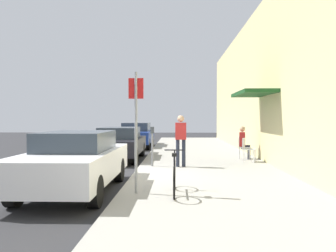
{
  "coord_description": "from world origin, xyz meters",
  "views": [
    {
      "loc": [
        1.28,
        -9.98,
        1.74
      ],
      "look_at": [
        0.87,
        5.35,
        1.37
      ],
      "focal_mm": 36.75,
      "sensor_mm": 36.0,
      "label": 1
    }
  ],
  "objects_px": {
    "parked_car_1": "(119,143)",
    "street_sign": "(136,123)",
    "seated_patron_1": "(244,141)",
    "parking_meter": "(152,143)",
    "pedestrian_standing": "(181,136)",
    "parked_car_0": "(75,161)",
    "cafe_chair_1": "(242,146)",
    "bicycle_0": "(174,177)",
    "cafe_chair_0": "(247,148)",
    "parked_car_2": "(136,135)"
  },
  "relations": [
    {
      "from": "parked_car_1",
      "to": "pedestrian_standing",
      "type": "relative_size",
      "value": 2.59
    },
    {
      "from": "parking_meter",
      "to": "bicycle_0",
      "type": "distance_m",
      "value": 4.23
    },
    {
      "from": "parked_car_1",
      "to": "street_sign",
      "type": "height_order",
      "value": "street_sign"
    },
    {
      "from": "parking_meter",
      "to": "street_sign",
      "type": "distance_m",
      "value": 4.19
    },
    {
      "from": "parked_car_2",
      "to": "parking_meter",
      "type": "relative_size",
      "value": 3.33
    },
    {
      "from": "parked_car_0",
      "to": "street_sign",
      "type": "relative_size",
      "value": 1.69
    },
    {
      "from": "bicycle_0",
      "to": "cafe_chair_0",
      "type": "relative_size",
      "value": 1.97
    },
    {
      "from": "parked_car_1",
      "to": "seated_patron_1",
      "type": "distance_m",
      "value": 5.03
    },
    {
      "from": "cafe_chair_0",
      "to": "parking_meter",
      "type": "bearing_deg",
      "value": -159.85
    },
    {
      "from": "parked_car_0",
      "to": "cafe_chair_1",
      "type": "bearing_deg",
      "value": 48.79
    },
    {
      "from": "bicycle_0",
      "to": "pedestrian_standing",
      "type": "distance_m",
      "value": 4.11
    },
    {
      "from": "bicycle_0",
      "to": "cafe_chair_1",
      "type": "xyz_separation_m",
      "value": [
        2.63,
        6.31,
        0.14
      ]
    },
    {
      "from": "parking_meter",
      "to": "street_sign",
      "type": "height_order",
      "value": "street_sign"
    },
    {
      "from": "pedestrian_standing",
      "to": "parking_meter",
      "type": "bearing_deg",
      "value": 175.01
    },
    {
      "from": "street_sign",
      "to": "cafe_chair_1",
      "type": "distance_m",
      "value": 7.24
    },
    {
      "from": "parked_car_1",
      "to": "parked_car_2",
      "type": "distance_m",
      "value": 5.92
    },
    {
      "from": "parked_car_0",
      "to": "parking_meter",
      "type": "bearing_deg",
      "value": 66.06
    },
    {
      "from": "seated_patron_1",
      "to": "parked_car_2",
      "type": "bearing_deg",
      "value": 128.19
    },
    {
      "from": "cafe_chair_1",
      "to": "parked_car_2",
      "type": "bearing_deg",
      "value": 127.92
    },
    {
      "from": "parking_meter",
      "to": "cafe_chair_0",
      "type": "xyz_separation_m",
      "value": [
        3.41,
        1.25,
        -0.26
      ]
    },
    {
      "from": "parked_car_1",
      "to": "street_sign",
      "type": "xyz_separation_m",
      "value": [
        1.5,
        -6.72,
        0.93
      ]
    },
    {
      "from": "parking_meter",
      "to": "seated_patron_1",
      "type": "relative_size",
      "value": 1.02
    },
    {
      "from": "cafe_chair_0",
      "to": "pedestrian_standing",
      "type": "height_order",
      "value": "pedestrian_standing"
    },
    {
      "from": "pedestrian_standing",
      "to": "seated_patron_1",
      "type": "bearing_deg",
      "value": 41.68
    },
    {
      "from": "parking_meter",
      "to": "pedestrian_standing",
      "type": "relative_size",
      "value": 0.78
    },
    {
      "from": "parked_car_0",
      "to": "parked_car_1",
      "type": "height_order",
      "value": "parked_car_0"
    },
    {
      "from": "parked_car_2",
      "to": "parking_meter",
      "type": "height_order",
      "value": "parked_car_2"
    },
    {
      "from": "parking_meter",
      "to": "pedestrian_standing",
      "type": "bearing_deg",
      "value": -4.99
    },
    {
      "from": "parked_car_1",
      "to": "pedestrian_standing",
      "type": "xyz_separation_m",
      "value": [
        2.5,
        -2.69,
        0.42
      ]
    },
    {
      "from": "parking_meter",
      "to": "cafe_chair_1",
      "type": "relative_size",
      "value": 1.52
    },
    {
      "from": "parked_car_0",
      "to": "pedestrian_standing",
      "type": "height_order",
      "value": "pedestrian_standing"
    },
    {
      "from": "parked_car_0",
      "to": "bicycle_0",
      "type": "xyz_separation_m",
      "value": [
        2.32,
        -0.65,
        -0.26
      ]
    },
    {
      "from": "parking_meter",
      "to": "seated_patron_1",
      "type": "bearing_deg",
      "value": 31.87
    },
    {
      "from": "cafe_chair_1",
      "to": "pedestrian_standing",
      "type": "xyz_separation_m",
      "value": [
        -2.45,
        -2.25,
        0.5
      ]
    },
    {
      "from": "parked_car_0",
      "to": "parked_car_1",
      "type": "xyz_separation_m",
      "value": [
        0.0,
        6.1,
        -0.03
      ]
    },
    {
      "from": "parked_car_1",
      "to": "street_sign",
      "type": "relative_size",
      "value": 1.69
    },
    {
      "from": "cafe_chair_0",
      "to": "seated_patron_1",
      "type": "relative_size",
      "value": 0.67
    },
    {
      "from": "bicycle_0",
      "to": "cafe_chair_1",
      "type": "height_order",
      "value": "bicycle_0"
    },
    {
      "from": "parked_car_0",
      "to": "parking_meter",
      "type": "xyz_separation_m",
      "value": [
        1.55,
        3.49,
        0.15
      ]
    },
    {
      "from": "parked_car_1",
      "to": "seated_patron_1",
      "type": "height_order",
      "value": "seated_patron_1"
    },
    {
      "from": "cafe_chair_1",
      "to": "parking_meter",
      "type": "bearing_deg",
      "value": -147.54
    },
    {
      "from": "parked_car_0",
      "to": "seated_patron_1",
      "type": "bearing_deg",
      "value": 48.39
    },
    {
      "from": "parking_meter",
      "to": "street_sign",
      "type": "bearing_deg",
      "value": -90.7
    },
    {
      "from": "parked_car_0",
      "to": "parked_car_2",
      "type": "bearing_deg",
      "value": 90.0
    },
    {
      "from": "parked_car_0",
      "to": "bicycle_0",
      "type": "relative_size",
      "value": 2.57
    },
    {
      "from": "bicycle_0",
      "to": "pedestrian_standing",
      "type": "height_order",
      "value": "pedestrian_standing"
    },
    {
      "from": "cafe_chair_0",
      "to": "seated_patron_1",
      "type": "bearing_deg",
      "value": 86.47
    },
    {
      "from": "parking_meter",
      "to": "cafe_chair_1",
      "type": "bearing_deg",
      "value": 32.46
    },
    {
      "from": "street_sign",
      "to": "bicycle_0",
      "type": "xyz_separation_m",
      "value": [
        0.82,
        -0.03,
        -1.16
      ]
    },
    {
      "from": "parked_car_1",
      "to": "parking_meter",
      "type": "xyz_separation_m",
      "value": [
        1.55,
        -2.6,
        0.18
      ]
    }
  ]
}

